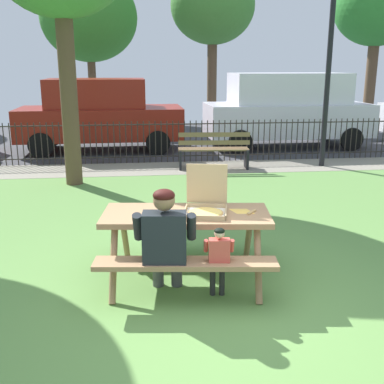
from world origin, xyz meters
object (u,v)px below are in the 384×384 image
at_px(pizza_box_open, 206,204).
at_px(pizza_slice_on_table, 244,211).
at_px(far_tree_midleft, 89,18).
at_px(far_tree_center, 213,6).
at_px(lamp_post_walkway, 330,43).
at_px(park_bench_center, 214,151).
at_px(child_at_table, 218,256).
at_px(parked_car_right, 287,108).
at_px(picnic_table_foreground, 186,228).
at_px(far_tree_midright, 378,7).
at_px(adult_at_table, 165,239).
at_px(parked_car_center, 100,114).

relative_size(pizza_box_open, pizza_slice_on_table, 1.86).
xyz_separation_m(far_tree_midleft, far_tree_center, (4.92, 0.00, 0.48)).
bearing_deg(lamp_post_walkway, pizza_box_open, -122.01).
xyz_separation_m(pizza_box_open, park_bench_center, (0.98, 5.68, -0.45)).
distance_m(child_at_table, far_tree_midleft, 16.42).
bearing_deg(park_bench_center, parked_car_right, 46.81).
bearing_deg(far_tree_center, pizza_box_open, -98.93).
bearing_deg(picnic_table_foreground, parked_car_right, 65.96).
distance_m(picnic_table_foreground, child_at_table, 0.63).
xyz_separation_m(picnic_table_foreground, far_tree_center, (2.61, 15.25, 3.95)).
bearing_deg(far_tree_midright, far_tree_center, 180.00).
distance_m(picnic_table_foreground, pizza_slice_on_table, 0.65).
bearing_deg(pizza_box_open, parked_car_right, 67.22).
bearing_deg(park_bench_center, pizza_slice_on_table, -95.71).
bearing_deg(pizza_slice_on_table, adult_at_table, -153.10).
bearing_deg(pizza_slice_on_table, parked_car_center, 104.40).
bearing_deg(parked_car_right, child_at_table, -111.22).
relative_size(picnic_table_foreground, park_bench_center, 1.20).
xyz_separation_m(child_at_table, lamp_post_walkway, (3.52, 6.27, 2.27)).
relative_size(pizza_box_open, park_bench_center, 0.35).
xyz_separation_m(pizza_box_open, far_tree_midright, (9.36, 15.26, 3.75)).
bearing_deg(far_tree_center, picnic_table_foreground, -99.72).
relative_size(parked_car_center, far_tree_midright, 0.71).
height_order(pizza_slice_on_table, far_tree_midleft, far_tree_midleft).
relative_size(far_tree_midleft, far_tree_midright, 0.92).
bearing_deg(lamp_post_walkway, far_tree_midleft, 122.52).
distance_m(pizza_box_open, adult_at_table, 0.69).
relative_size(park_bench_center, far_tree_midleft, 0.28).
bearing_deg(parked_car_right, parked_car_center, -179.99).
xyz_separation_m(pizza_slice_on_table, adult_at_table, (-0.88, -0.45, -0.12)).
relative_size(adult_at_table, child_at_table, 1.48).
distance_m(pizza_box_open, far_tree_midright, 18.29).
bearing_deg(child_at_table, far_tree_center, 81.56).
height_order(pizza_slice_on_table, far_tree_midright, far_tree_midright).
xyz_separation_m(child_at_table, far_tree_midleft, (-2.57, 15.82, 3.58)).
height_order(park_bench_center, parked_car_right, parked_car_right).
bearing_deg(parked_car_right, far_tree_midleft, 131.35).
distance_m(far_tree_midleft, far_tree_midright, 11.89).
bearing_deg(far_tree_midright, far_tree_midleft, 180.00).
height_order(pizza_slice_on_table, parked_car_center, parked_car_center).
bearing_deg(lamp_post_walkway, picnic_table_foreground, -123.58).
distance_m(parked_car_right, far_tree_midleft, 9.62).
relative_size(parked_car_right, far_tree_midright, 0.74).
distance_m(parked_car_center, far_tree_center, 8.77).
bearing_deg(far_tree_center, parked_car_right, -80.68).
bearing_deg(parked_car_center, child_at_table, -78.65).
relative_size(child_at_table, parked_car_center, 0.18).
height_order(adult_at_table, child_at_table, adult_at_table).
relative_size(child_at_table, far_tree_center, 0.13).
xyz_separation_m(pizza_slice_on_table, lamp_post_walkway, (3.16, 5.73, 1.99)).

